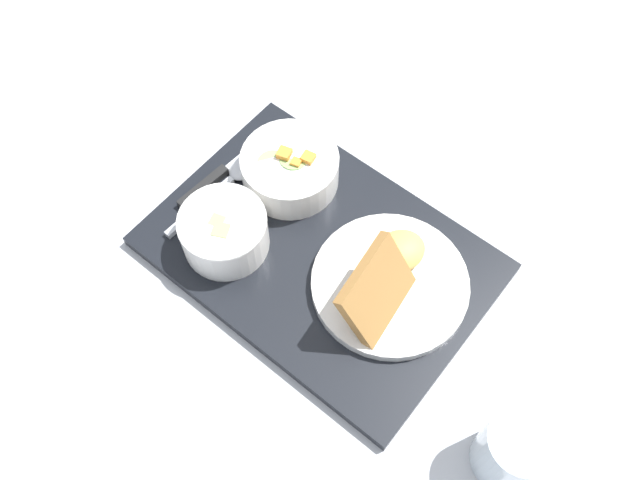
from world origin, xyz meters
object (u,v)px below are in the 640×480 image
plate_main (389,281)px  spoon (234,177)px  bowl_salad (290,167)px  bowl_soup (224,230)px  knife (216,178)px  glass_water (512,451)px

plate_main → spoon: 0.26m
bowl_salad → bowl_soup: size_ratio=1.17×
bowl_salad → bowl_soup: bearing=-86.3°
knife → glass_water: glass_water is taller
spoon → glass_water: bearing=-96.8°
bowl_salad → glass_water: bearing=-13.5°
bowl_soup → knife: bowl_soup is taller
knife → glass_water: (0.51, -0.03, 0.02)m
spoon → glass_water: glass_water is taller
bowl_salad → knife: (-0.08, -0.07, -0.02)m
spoon → glass_water: 0.49m
knife → spoon: (0.02, 0.02, 0.00)m
spoon → plate_main: bearing=-86.6°
bowl_soup → spoon: (-0.07, 0.08, -0.03)m
plate_main → spoon: (-0.26, -0.02, -0.01)m
bowl_soup → bowl_salad: bearing=93.7°
plate_main → bowl_salad: bearing=170.5°
knife → spoon: spoon is taller
bowl_soup → spoon: 0.10m
bowl_salad → spoon: size_ratio=0.76×
plate_main → glass_water: bearing=-17.0°
plate_main → knife: 0.28m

